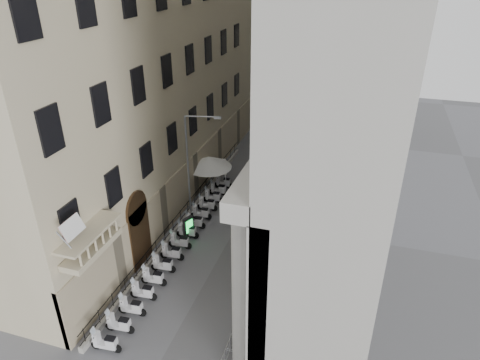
# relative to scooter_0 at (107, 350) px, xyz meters

# --- Properties ---
(iron_fence) EXTENTS (0.30, 28.00, 1.40)m
(iron_fence) POSITION_rel_scooter_0_xyz_m (-1.22, 13.40, 0.00)
(iron_fence) COLOR black
(iron_fence) RESTS_ON ground
(blue_awning) EXTENTS (1.60, 3.00, 3.00)m
(blue_awning) POSITION_rel_scooter_0_xyz_m (7.23, 21.40, 0.00)
(blue_awning) COLOR navy
(blue_awning) RESTS_ON ground
(flag) EXTENTS (1.00, 1.40, 8.20)m
(flag) POSITION_rel_scooter_0_xyz_m (-0.92, 0.40, 0.00)
(flag) COLOR #9E0C11
(flag) RESTS_ON ground
(scooter_0) EXTENTS (1.44, 0.68, 1.50)m
(scooter_0) POSITION_rel_scooter_0_xyz_m (0.00, 0.00, 0.00)
(scooter_0) COLOR silver
(scooter_0) RESTS_ON ground
(scooter_1) EXTENTS (1.44, 0.68, 1.50)m
(scooter_1) POSITION_rel_scooter_0_xyz_m (0.00, 1.38, 0.00)
(scooter_1) COLOR silver
(scooter_1) RESTS_ON ground
(scooter_2) EXTENTS (1.44, 0.68, 1.50)m
(scooter_2) POSITION_rel_scooter_0_xyz_m (0.00, 2.76, 0.00)
(scooter_2) COLOR silver
(scooter_2) RESTS_ON ground
(scooter_3) EXTENTS (1.44, 0.68, 1.50)m
(scooter_3) POSITION_rel_scooter_0_xyz_m (0.00, 4.14, 0.00)
(scooter_3) COLOR silver
(scooter_3) RESTS_ON ground
(scooter_4) EXTENTS (1.44, 0.68, 1.50)m
(scooter_4) POSITION_rel_scooter_0_xyz_m (0.00, 5.52, 0.00)
(scooter_4) COLOR silver
(scooter_4) RESTS_ON ground
(scooter_5) EXTENTS (1.44, 0.68, 1.50)m
(scooter_5) POSITION_rel_scooter_0_xyz_m (0.00, 6.90, 0.00)
(scooter_5) COLOR silver
(scooter_5) RESTS_ON ground
(scooter_6) EXTENTS (1.44, 0.68, 1.50)m
(scooter_6) POSITION_rel_scooter_0_xyz_m (0.00, 8.29, 0.00)
(scooter_6) COLOR silver
(scooter_6) RESTS_ON ground
(scooter_7) EXTENTS (1.44, 0.68, 1.50)m
(scooter_7) POSITION_rel_scooter_0_xyz_m (0.00, 9.67, 0.00)
(scooter_7) COLOR silver
(scooter_7) RESTS_ON ground
(scooter_8) EXTENTS (1.44, 0.68, 1.50)m
(scooter_8) POSITION_rel_scooter_0_xyz_m (0.00, 11.05, 0.00)
(scooter_8) COLOR silver
(scooter_8) RESTS_ON ground
(scooter_9) EXTENTS (1.44, 0.68, 1.50)m
(scooter_9) POSITION_rel_scooter_0_xyz_m (0.00, 12.43, 0.00)
(scooter_9) COLOR silver
(scooter_9) RESTS_ON ground
(scooter_10) EXTENTS (1.44, 0.68, 1.50)m
(scooter_10) POSITION_rel_scooter_0_xyz_m (0.00, 13.81, 0.00)
(scooter_10) COLOR silver
(scooter_10) RESTS_ON ground
(scooter_11) EXTENTS (1.44, 0.68, 1.50)m
(scooter_11) POSITION_rel_scooter_0_xyz_m (0.00, 15.19, 0.00)
(scooter_11) COLOR silver
(scooter_11) RESTS_ON ground
(scooter_12) EXTENTS (1.44, 0.68, 1.50)m
(scooter_12) POSITION_rel_scooter_0_xyz_m (0.00, 16.57, 0.00)
(scooter_12) COLOR silver
(scooter_12) RESTS_ON ground
(scooter_13) EXTENTS (1.44, 0.68, 1.50)m
(scooter_13) POSITION_rel_scooter_0_xyz_m (0.00, 17.95, 0.00)
(scooter_13) COLOR silver
(scooter_13) RESTS_ON ground
(scooter_14) EXTENTS (1.44, 0.68, 1.50)m
(scooter_14) POSITION_rel_scooter_0_xyz_m (0.00, 19.33, 0.00)
(scooter_14) COLOR silver
(scooter_14) RESTS_ON ground
(barrier_1) EXTENTS (0.60, 2.40, 1.10)m
(barrier_1) POSITION_rel_scooter_0_xyz_m (6.42, 3.21, 0.00)
(barrier_1) COLOR #AEB1B6
(barrier_1) RESTS_ON ground
(barrier_2) EXTENTS (0.60, 2.40, 1.10)m
(barrier_2) POSITION_rel_scooter_0_xyz_m (6.42, 5.71, 0.00)
(barrier_2) COLOR #AEB1B6
(barrier_2) RESTS_ON ground
(barrier_3) EXTENTS (0.60, 2.40, 1.10)m
(barrier_3) POSITION_rel_scooter_0_xyz_m (6.42, 8.21, 0.00)
(barrier_3) COLOR #AEB1B6
(barrier_3) RESTS_ON ground
(barrier_4) EXTENTS (0.60, 2.40, 1.10)m
(barrier_4) POSITION_rel_scooter_0_xyz_m (6.42, 10.71, 0.00)
(barrier_4) COLOR #AEB1B6
(barrier_4) RESTS_ON ground
(barrier_5) EXTENTS (0.60, 2.40, 1.10)m
(barrier_5) POSITION_rel_scooter_0_xyz_m (6.42, 13.21, 0.00)
(barrier_5) COLOR #AEB1B6
(barrier_5) RESTS_ON ground
(barrier_6) EXTENTS (0.60, 2.40, 1.10)m
(barrier_6) POSITION_rel_scooter_0_xyz_m (6.42, 15.71, 0.00)
(barrier_6) COLOR #AEB1B6
(barrier_6) RESTS_ON ground
(barrier_7) EXTENTS (0.60, 2.40, 1.10)m
(barrier_7) POSITION_rel_scooter_0_xyz_m (6.42, 18.21, 0.00)
(barrier_7) COLOR #AEB1B6
(barrier_7) RESTS_ON ground
(security_tent) EXTENTS (4.10, 4.10, 3.33)m
(security_tent) POSITION_rel_scooter_0_xyz_m (-0.52, 18.28, 2.78)
(security_tent) COLOR silver
(security_tent) RESTS_ON ground
(street_lamp) EXTENTS (2.76, 0.76, 8.59)m
(street_lamp) POSITION_rel_scooter_0_xyz_m (-0.78, 14.31, 5.14)
(street_lamp) COLOR #95989D
(street_lamp) RESTS_ON ground
(info_kiosk) EXTENTS (0.57, 0.89, 1.82)m
(info_kiosk) POSITION_rel_scooter_0_xyz_m (0.08, 11.03, 0.92)
(info_kiosk) COLOR black
(info_kiosk) RESTS_ON ground
(pedestrian_a) EXTENTS (0.83, 0.66, 1.99)m
(pedestrian_a) POSITION_rel_scooter_0_xyz_m (3.30, 25.32, 0.99)
(pedestrian_a) COLOR black
(pedestrian_a) RESTS_ON ground
(pedestrian_b) EXTENTS (1.11, 1.01, 1.86)m
(pedestrian_b) POSITION_rel_scooter_0_xyz_m (4.64, 28.11, 0.93)
(pedestrian_b) COLOR black
(pedestrian_b) RESTS_ON ground
(pedestrian_c) EXTENTS (1.07, 0.90, 1.87)m
(pedestrian_c) POSITION_rel_scooter_0_xyz_m (2.66, 30.88, 0.94)
(pedestrian_c) COLOR black
(pedestrian_c) RESTS_ON ground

